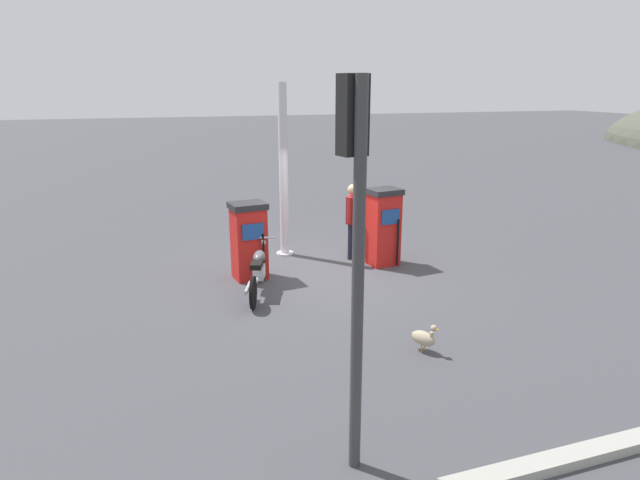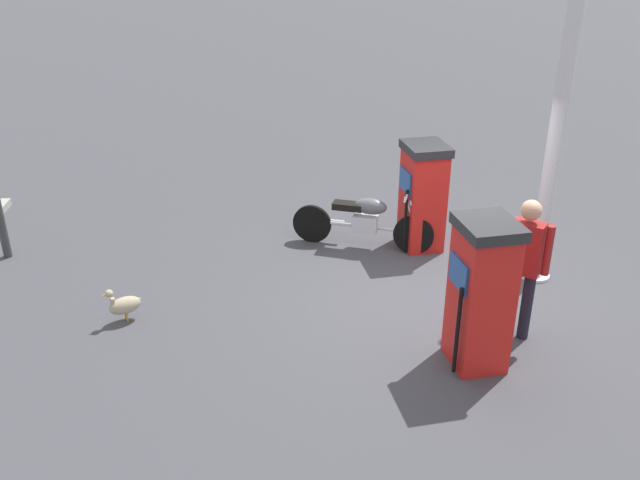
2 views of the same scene
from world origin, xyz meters
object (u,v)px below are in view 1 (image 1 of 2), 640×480
Objects in this scene: motorcycle_near_pump at (259,269)px; roadside_traffic_light at (355,215)px; fuel_pump_far at (383,226)px; attendant_person at (352,216)px; wandering_duck at (424,338)px; fuel_pump_near at (249,240)px; canopy_support_pole at (284,175)px.

roadside_traffic_light is at bearing -0.89° from motorcycle_near_pump.
attendant_person is at bearing -141.92° from fuel_pump_far.
motorcycle_near_pump is 3.66m from wandering_duck.
motorcycle_near_pump is 5.60m from roadside_traffic_light.
attendant_person reaches higher than motorcycle_near_pump.
fuel_pump_near is 0.93× the size of attendant_person.
canopy_support_pole is (-2.22, 1.07, 1.41)m from motorcycle_near_pump.
fuel_pump_far is at bearing 38.08° from attendant_person.
fuel_pump_far is at bearing 90.00° from fuel_pump_near.
attendant_person is 0.43× the size of roadside_traffic_light.
roadside_traffic_light is 7.49m from canopy_support_pole.
canopy_support_pole reaches higher than motorcycle_near_pump.
attendant_person is at bearing 172.29° from wandering_duck.
roadside_traffic_light is 1.01× the size of canopy_support_pole.
fuel_pump_near is 0.78× the size of motorcycle_near_pump.
attendant_person reaches higher than fuel_pump_near.
roadside_traffic_light is at bearing -44.08° from wandering_duck.
fuel_pump_near is 4.45m from wandering_duck.
roadside_traffic_light reaches higher than fuel_pump_near.
attendant_person is 7.27m from roadside_traffic_light.
fuel_pump_near is at bearing -38.24° from canopy_support_pole.
fuel_pump_far reaches higher than fuel_pump_near.
motorcycle_near_pump is 4.21× the size of wandering_duck.
fuel_pump_far is 4.21m from wandering_duck.
fuel_pump_near is at bearing 179.38° from roadside_traffic_light.
wandering_duck is 0.12× the size of canopy_support_pole.
attendant_person is 1.81m from canopy_support_pole.
wandering_duck is at bearing 135.92° from roadside_traffic_light.
roadside_traffic_light reaches higher than attendant_person.
canopy_support_pole is at bearing 171.10° from roadside_traffic_light.
fuel_pump_near is 0.41× the size of canopy_support_pole.
motorcycle_near_pump is at bearing -59.17° from attendant_person.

